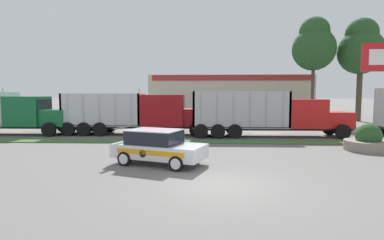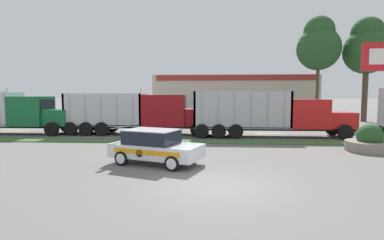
{
  "view_description": "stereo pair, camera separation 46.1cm",
  "coord_description": "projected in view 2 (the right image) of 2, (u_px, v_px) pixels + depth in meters",
  "views": [
    {
      "loc": [
        -0.63,
        -10.1,
        3.1
      ],
      "look_at": [
        -1.35,
        8.81,
        1.54
      ],
      "focal_mm": 28.0,
      "sensor_mm": 36.0,
      "label": 1
    },
    {
      "loc": [
        -0.17,
        -10.08,
        3.1
      ],
      "look_at": [
        -1.35,
        8.81,
        1.54
      ],
      "focal_mm": 28.0,
      "sensor_mm": 36.0,
      "label": 2
    }
  ],
  "objects": [
    {
      "name": "rally_car",
      "position": [
        155.0,
        146.0,
        13.54
      ],
      "size": [
        4.45,
        3.14,
        1.59
      ],
      "color": "silver",
      "rests_on": "ground_plane"
    },
    {
      "name": "tree_behind_left",
      "position": [
        367.0,
        47.0,
        34.9
      ],
      "size": [
        5.25,
        5.25,
        12.19
      ],
      "color": "#473828",
      "rests_on": "ground_plane"
    },
    {
      "name": "centre_line_2",
      "position": [
        76.0,
        132.0,
        25.34
      ],
      "size": [
        2.4,
        0.14,
        0.01
      ],
      "primitive_type": "cube",
      "color": "yellow",
      "rests_on": "ground_plane"
    },
    {
      "name": "tree_behind_centre",
      "position": [
        319.0,
        45.0,
        35.22
      ],
      "size": [
        5.05,
        5.05,
        12.38
      ],
      "color": "#473828",
      "rests_on": "ground_plane"
    },
    {
      "name": "centre_line_5",
      "position": [
        269.0,
        134.0,
        24.33
      ],
      "size": [
        2.4,
        0.14,
        0.01
      ],
      "primitive_type": "cube",
      "color": "yellow",
      "rests_on": "ground_plane"
    },
    {
      "name": "dump_truck_lead",
      "position": [
        13.0,
        114.0,
        24.07
      ],
      "size": [
        11.61,
        2.72,
        3.66
      ],
      "color": "black",
      "rests_on": "ground_plane"
    },
    {
      "name": "dump_truck_far_right",
      "position": [
        152.0,
        114.0,
        23.82
      ],
      "size": [
        11.49,
        2.77,
        3.6
      ],
      "color": "black",
      "rests_on": "ground_plane"
    },
    {
      "name": "centre_line_1",
      "position": [
        14.0,
        132.0,
        25.68
      ],
      "size": [
        2.4,
        0.14,
        0.01
      ],
      "primitive_type": "cube",
      "color": "yellow",
      "rests_on": "ground_plane"
    },
    {
      "name": "centre_line_3",
      "position": [
        138.0,
        132.0,
        25.01
      ],
      "size": [
        2.4,
        0.14,
        0.01
      ],
      "primitive_type": "cube",
      "color": "yellow",
      "rests_on": "ground_plane"
    },
    {
      "name": "centre_line_6",
      "position": [
        337.0,
        134.0,
        23.99
      ],
      "size": [
        2.4,
        0.14,
        0.01
      ],
      "primitive_type": "cube",
      "color": "yellow",
      "rests_on": "ground_plane"
    },
    {
      "name": "stone_planter",
      "position": [
        370.0,
        142.0,
        16.63
      ],
      "size": [
        2.53,
        2.53,
        1.52
      ],
      "color": "gray",
      "rests_on": "ground_plane"
    },
    {
      "name": "store_building_backdrop",
      "position": [
        232.0,
        96.0,
        49.14
      ],
      "size": [
        24.2,
        12.1,
        6.1
      ],
      "color": "#BCB29E",
      "rests_on": "ground_plane"
    },
    {
      "name": "centre_line_4",
      "position": [
        203.0,
        133.0,
        24.67
      ],
      "size": [
        2.4,
        0.14,
        0.01
      ],
      "primitive_type": "cube",
      "color": "yellow",
      "rests_on": "ground_plane"
    },
    {
      "name": "ground_plane",
      "position": [
        215.0,
        186.0,
        10.27
      ],
      "size": [
        600.0,
        600.0,
        0.0
      ],
      "primitive_type": "plane",
      "color": "slate"
    },
    {
      "name": "dump_truck_trail",
      "position": [
        284.0,
        117.0,
        22.26
      ],
      "size": [
        11.74,
        2.63,
        3.39
      ],
      "color": "black",
      "rests_on": "ground_plane"
    },
    {
      "name": "grass_verge",
      "position": [
        213.0,
        142.0,
        19.83
      ],
      "size": [
        120.0,
        1.62,
        0.06
      ],
      "primitive_type": "cube",
      "color": "#3D6633",
      "rests_on": "ground_plane"
    }
  ]
}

